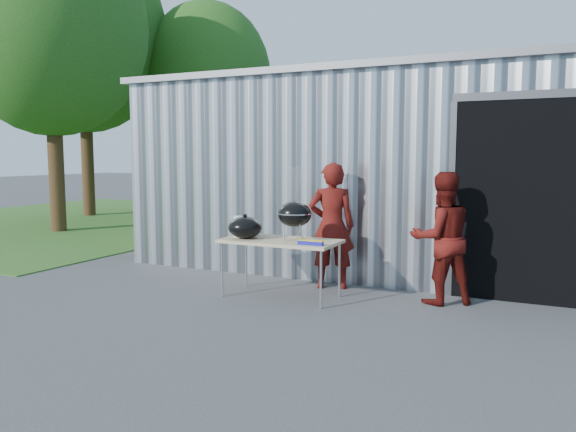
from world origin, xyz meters
The scene contains 14 objects.
ground centered at (0.00, 0.00, 0.00)m, with size 80.00×80.00×0.00m, color #404043.
building centered at (0.92, 4.59, 1.54)m, with size 8.20×6.20×3.10m.
grass_patch centered at (-9.00, 6.00, 0.01)m, with size 10.00×12.00×0.02m, color #2D591E.
tree_left centered at (-7.50, 4.00, 4.84)m, with size 4.48×4.48×7.43m.
tree_mid centered at (-9.50, 7.00, 5.32)m, with size 4.93×4.93×8.16m.
tree_far centered at (-6.50, 9.00, 4.21)m, with size 3.90×3.90×6.47m.
folding_table centered at (0.11, 0.67, 0.71)m, with size 1.50×0.75×0.75m.
kettle_grill centered at (0.31, 0.66, 1.17)m, with size 0.44×0.44×0.94m.
grill_lid centered at (-0.36, 0.57, 0.89)m, with size 0.44×0.44×0.32m.
paper_towels centered at (-0.49, 0.62, 0.89)m, with size 0.12×0.12×0.28m, color white.
white_tub centered at (-0.44, 0.86, 0.80)m, with size 0.20×0.15×0.10m, color white.
foil_box centered at (0.63, 0.42, 0.78)m, with size 0.32×0.06×0.06m.
person_cook centered at (0.52, 1.41, 0.86)m, with size 0.63×0.41×1.73m, color #55110C.
person_bystander centered at (2.03, 1.24, 0.81)m, with size 0.79×0.62×1.63m, color #55110C.
Camera 1 is at (3.26, -5.72, 1.83)m, focal length 35.00 mm.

